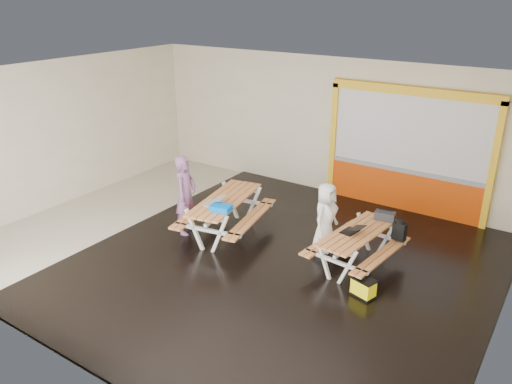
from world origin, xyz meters
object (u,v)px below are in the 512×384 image
Objects in this scene: picnic_table_right at (357,240)px; laptop_left at (214,202)px; laptop_right at (352,230)px; backpack at (400,230)px; blue_pouch at (221,208)px; toolbox at (385,216)px; fluke_bag at (363,288)px; dark_case at (337,253)px; person_left at (186,195)px; picnic_table_left at (225,207)px; person_right at (326,217)px.

picnic_table_right is 4.31× the size of laptop_left.
backpack is at bearing 47.62° from laptop_right.
toolbox reaches higher than blue_pouch.
laptop_right reaches higher than fluke_bag.
fluke_bag reaches higher than dark_case.
person_left is 4.25m from fluke_bag.
person_left is at bearing -152.83° from picnic_table_left.
picnic_table_left is 5.61× the size of laptop_right.
person_right is 3.55× the size of blue_pouch.
blue_pouch reaches higher than picnic_table_right.
picnic_table_left is at bearing 119.88° from blue_pouch.
picnic_table_left is at bearing -176.10° from laptop_right.
picnic_table_left is at bearing -165.21° from backpack.
person_right is at bearing 157.56° from laptop_right.
picnic_table_left is 2.84m from laptop_right.
person_right is 1.79m from fluke_bag.
person_left is 4.29× the size of toolbox.
laptop_right is at bearing -132.38° from backpack.
person_right is at bearing 12.68° from picnic_table_left.
laptop_left is at bearing 113.33° from person_right.
laptop_right is 0.93m from toolbox.
person_right reaches higher than backpack.
person_left is at bearing 108.63° from person_right.
toolbox is at bearing 43.65° from dark_case.
picnic_table_right is at bearing -101.92° from person_right.
dark_case is (-0.37, 0.24, -0.71)m from laptop_right.
picnic_table_right is at bearing 57.18° from laptop_right.
person_right reaches higher than laptop_right.
backpack is (0.66, 0.73, -0.11)m from laptop_right.
person_left is (-3.65, -0.68, 0.32)m from picnic_table_right.
picnic_table_left is at bearing 104.59° from person_right.
backpack is 0.89× the size of fluke_bag.
picnic_table_right is 1.46× the size of person_right.
laptop_right is 0.94× the size of fluke_bag.
laptop_left reaches higher than backpack.
blue_pouch is at bearing 178.79° from fluke_bag.
blue_pouch reaches higher than picnic_table_left.
picnic_table_right is at bearing -133.68° from backpack.
laptop_left is 3.52m from fluke_bag.
person_left is 1.24× the size of person_right.
toolbox reaches higher than picnic_table_right.
blue_pouch is at bearing -155.27° from backpack.
toolbox is at bearing 18.92° from picnic_table_left.
blue_pouch is (0.32, -0.18, 0.00)m from laptop_left.
fluke_bag is at bearing -79.80° from toolbox.
toolbox is (3.13, 1.07, 0.19)m from picnic_table_left.
picnic_table_left reaches higher than dark_case.
person_left is at bearing 176.98° from fluke_bag.
person_right is 3.44× the size of backpack.
dark_case is (3.21, 0.82, -0.80)m from person_left.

